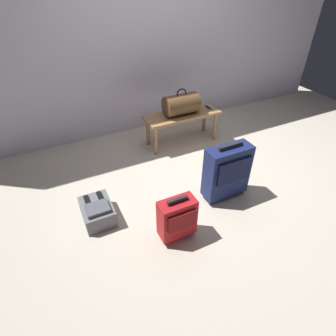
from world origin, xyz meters
TOP-DOWN VIEW (x-y plane):
  - ground_plane at (0.00, 0.00)m, footprint 6.60×6.60m
  - back_wall at (0.00, 1.60)m, footprint 6.00×0.10m
  - bench at (0.13, 0.92)m, footprint 1.00×0.36m
  - duffel_bag_brown at (0.11, 0.92)m, footprint 0.44×0.26m
  - cell_phone at (0.52, 0.92)m, footprint 0.07×0.14m
  - suitcase_upright_navy at (0.01, -0.26)m, footprint 0.46×0.21m
  - suitcase_small_red at (-0.69, -0.52)m, footprint 0.32×0.18m
  - backpack_grey at (-1.26, 0.00)m, footprint 0.28×0.38m

SIDE VIEW (x-z plane):
  - ground_plane at x=0.00m, z-range 0.00..0.00m
  - backpack_grey at x=-1.26m, z-range -0.01..0.20m
  - suitcase_small_red at x=-0.69m, z-range 0.01..0.47m
  - suitcase_upright_navy at x=0.01m, z-range 0.01..0.64m
  - bench at x=0.13m, z-range 0.14..0.56m
  - cell_phone at x=0.52m, z-range 0.42..0.43m
  - duffel_bag_brown at x=0.11m, z-range 0.38..0.72m
  - back_wall at x=0.00m, z-range 0.00..2.80m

